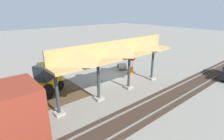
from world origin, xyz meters
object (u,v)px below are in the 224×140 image
Objects in this scene: concrete_pipe at (122,67)px; traffic_barrel at (131,71)px; stop_sign at (133,60)px; backhoe at (45,81)px; brick_utility_building at (7,118)px.

traffic_barrel is at bearing 79.69° from concrete_pipe.
stop_sign reaches higher than traffic_barrel.
backhoe is 3.78× the size of concrete_pipe.
stop_sign is at bearing 119.64° from concrete_pipe.
backhoe is at bearing -3.50° from stop_sign.
brick_utility_building reaches higher than traffic_barrel.
stop_sign is 15.09m from brick_utility_building.
brick_utility_building is 13.95m from traffic_barrel.
stop_sign reaches higher than concrete_pipe.
concrete_pipe is 1.45× the size of traffic_barrel.
brick_utility_building is at bearing 52.50° from backhoe.
backhoe is at bearing -8.00° from traffic_barrel.
backhoe is 5.50× the size of traffic_barrel.
concrete_pipe is 1.95m from traffic_barrel.
concrete_pipe is at bearing -176.67° from backhoe.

